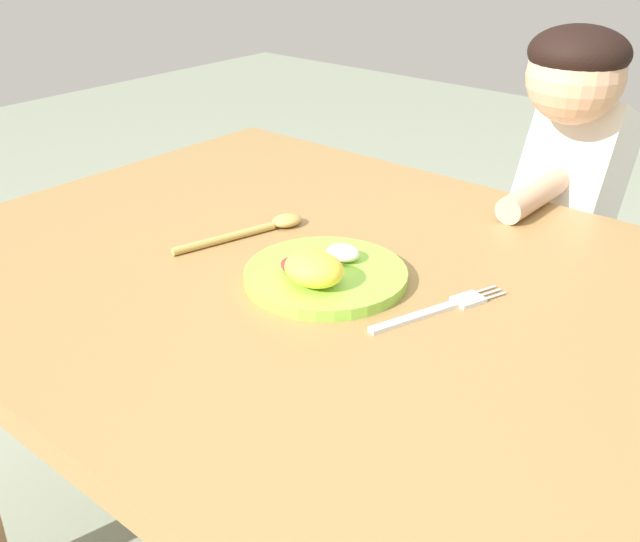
% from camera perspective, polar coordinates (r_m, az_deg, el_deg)
% --- Properties ---
extents(dining_table, '(1.19, 0.93, 0.73)m').
position_cam_1_polar(dining_table, '(1.13, -0.42, -3.70)').
color(dining_table, olive).
rests_on(dining_table, ground_plane).
extents(plate, '(0.23, 0.23, 0.06)m').
position_cam_1_polar(plate, '(1.04, 0.25, -0.14)').
color(plate, '#90D143').
rests_on(plate, dining_table).
extents(fork, '(0.09, 0.21, 0.01)m').
position_cam_1_polar(fork, '(0.99, 9.24, -2.89)').
color(fork, silver).
rests_on(fork, dining_table).
extents(spoon, '(0.09, 0.23, 0.02)m').
position_cam_1_polar(spoon, '(1.20, -4.62, 3.31)').
color(spoon, tan).
rests_on(spoon, dining_table).
extents(person, '(0.17, 0.40, 1.03)m').
position_cam_1_polar(person, '(1.57, 18.08, 0.93)').
color(person, '#324457').
rests_on(person, ground_plane).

